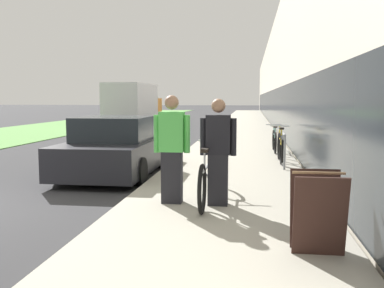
% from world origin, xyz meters
% --- Properties ---
extents(sidewalk_slab, '(3.36, 70.00, 0.14)m').
position_xyz_m(sidewalk_slab, '(4.87, 21.00, 0.07)').
color(sidewalk_slab, '#A39E8E').
rests_on(sidewalk_slab, ground).
extents(storefront_facade, '(10.01, 70.00, 6.48)m').
position_xyz_m(storefront_facade, '(11.59, 29.00, 3.23)').
color(storefront_facade, beige).
rests_on(storefront_facade, ground).
extents(lawn_strip, '(6.41, 70.00, 0.03)m').
position_xyz_m(lawn_strip, '(-6.80, 25.00, 0.01)').
color(lawn_strip, '#5B9347').
rests_on(lawn_strip, ground).
extents(tandem_bicycle, '(0.52, 2.54, 0.93)m').
position_xyz_m(tandem_bicycle, '(4.60, 1.14, 0.53)').
color(tandem_bicycle, black).
rests_on(tandem_bicycle, sidewalk_slab).
extents(person_rider, '(0.57, 0.22, 1.69)m').
position_xyz_m(person_rider, '(4.79, 0.83, 0.98)').
color(person_rider, black).
rests_on(person_rider, sidewalk_slab).
extents(person_bystander, '(0.59, 0.23, 1.74)m').
position_xyz_m(person_bystander, '(4.04, 0.88, 1.01)').
color(person_bystander, black).
rests_on(person_bystander, sidewalk_slab).
extents(bike_rack_hoop, '(0.05, 0.60, 0.84)m').
position_xyz_m(bike_rack_hoop, '(6.10, 4.69, 0.65)').
color(bike_rack_hoop, gray).
rests_on(bike_rack_hoop, sidewalk_slab).
extents(cruiser_bike_nearest, '(0.52, 1.75, 0.95)m').
position_xyz_m(cruiser_bike_nearest, '(6.08, 5.68, 0.54)').
color(cruiser_bike_nearest, black).
rests_on(cruiser_bike_nearest, sidewalk_slab).
extents(cruiser_bike_middle, '(0.52, 1.73, 0.85)m').
position_xyz_m(cruiser_bike_middle, '(6.05, 7.91, 0.50)').
color(cruiser_bike_middle, black).
rests_on(cruiser_bike_middle, sidewalk_slab).
extents(sandwich_board_sign, '(0.56, 0.56, 0.90)m').
position_xyz_m(sandwich_board_sign, '(6.04, -1.11, 0.59)').
color(sandwich_board_sign, '#331E19').
rests_on(sandwich_board_sign, sidewalk_slab).
extents(parked_sedan_curbside, '(1.96, 4.04, 1.40)m').
position_xyz_m(parked_sedan_curbside, '(2.13, 3.97, 0.64)').
color(parked_sedan_curbside, black).
rests_on(parked_sedan_curbside, ground).
extents(moving_truck, '(2.24, 6.85, 2.71)m').
position_xyz_m(moving_truck, '(-1.94, 20.14, 1.37)').
color(moving_truck, orange).
rests_on(moving_truck, ground).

